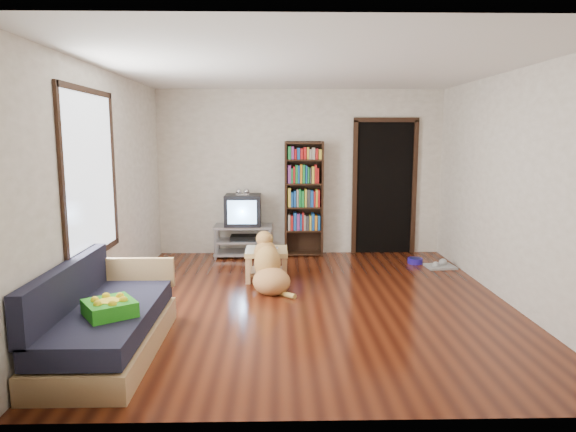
{
  "coord_description": "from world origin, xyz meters",
  "views": [
    {
      "loc": [
        -0.37,
        -5.66,
        1.88
      ],
      "look_at": [
        -0.24,
        0.6,
        0.9
      ],
      "focal_mm": 32.0,
      "sensor_mm": 36.0,
      "label": 1
    }
  ],
  "objects_px": {
    "laptop": "(266,249)",
    "dog": "(269,269)",
    "dog_bowl": "(415,261)",
    "bookshelf": "(304,193)",
    "green_cushion": "(110,308)",
    "tv_stand": "(243,240)",
    "coffee_table": "(267,258)",
    "crt_tv": "(243,210)",
    "grey_rag": "(440,267)",
    "sofa": "(104,325)"
  },
  "relations": [
    {
      "from": "green_cushion",
      "to": "crt_tv",
      "type": "bearing_deg",
      "value": 43.04
    },
    {
      "from": "sofa",
      "to": "dog",
      "type": "bearing_deg",
      "value": 52.84
    },
    {
      "from": "laptop",
      "to": "coffee_table",
      "type": "relative_size",
      "value": 0.55
    },
    {
      "from": "green_cushion",
      "to": "sofa",
      "type": "relative_size",
      "value": 0.21
    },
    {
      "from": "sofa",
      "to": "crt_tv",
      "type": "bearing_deg",
      "value": 75.07
    },
    {
      "from": "laptop",
      "to": "bookshelf",
      "type": "relative_size",
      "value": 0.17
    },
    {
      "from": "coffee_table",
      "to": "green_cushion",
      "type": "bearing_deg",
      "value": -115.92
    },
    {
      "from": "crt_tv",
      "to": "bookshelf",
      "type": "distance_m",
      "value": 0.99
    },
    {
      "from": "tv_stand",
      "to": "crt_tv",
      "type": "xyz_separation_m",
      "value": [
        0.0,
        0.02,
        0.47
      ]
    },
    {
      "from": "crt_tv",
      "to": "dog",
      "type": "bearing_deg",
      "value": -76.78
    },
    {
      "from": "grey_rag",
      "to": "tv_stand",
      "type": "relative_size",
      "value": 0.44
    },
    {
      "from": "green_cushion",
      "to": "dog",
      "type": "bearing_deg",
      "value": 23.64
    },
    {
      "from": "dog",
      "to": "green_cushion",
      "type": "bearing_deg",
      "value": -121.8
    },
    {
      "from": "dog_bowl",
      "to": "bookshelf",
      "type": "relative_size",
      "value": 0.12
    },
    {
      "from": "crt_tv",
      "to": "coffee_table",
      "type": "height_order",
      "value": "crt_tv"
    },
    {
      "from": "grey_rag",
      "to": "tv_stand",
      "type": "xyz_separation_m",
      "value": [
        -2.89,
        0.76,
        0.25
      ]
    },
    {
      "from": "dog_bowl",
      "to": "sofa",
      "type": "bearing_deg",
      "value": -138.78
    },
    {
      "from": "laptop",
      "to": "dog",
      "type": "relative_size",
      "value": 0.37
    },
    {
      "from": "grey_rag",
      "to": "crt_tv",
      "type": "relative_size",
      "value": 0.69
    },
    {
      "from": "coffee_table",
      "to": "tv_stand",
      "type": "bearing_deg",
      "value": 106.72
    },
    {
      "from": "laptop",
      "to": "dog_bowl",
      "type": "distance_m",
      "value": 2.37
    },
    {
      "from": "dog_bowl",
      "to": "bookshelf",
      "type": "height_order",
      "value": "bookshelf"
    },
    {
      "from": "tv_stand",
      "to": "dog",
      "type": "height_order",
      "value": "dog"
    },
    {
      "from": "green_cushion",
      "to": "dog_bowl",
      "type": "bearing_deg",
      "value": 9.54
    },
    {
      "from": "grey_rag",
      "to": "crt_tv",
      "type": "bearing_deg",
      "value": 164.78
    },
    {
      "from": "tv_stand",
      "to": "coffee_table",
      "type": "height_order",
      "value": "tv_stand"
    },
    {
      "from": "laptop",
      "to": "sofa",
      "type": "relative_size",
      "value": 0.17
    },
    {
      "from": "dog_bowl",
      "to": "coffee_table",
      "type": "bearing_deg",
      "value": -160.46
    },
    {
      "from": "dog_bowl",
      "to": "dog",
      "type": "height_order",
      "value": "dog"
    },
    {
      "from": "green_cushion",
      "to": "dog",
      "type": "relative_size",
      "value": 0.46
    },
    {
      "from": "laptop",
      "to": "coffee_table",
      "type": "bearing_deg",
      "value": 93.24
    },
    {
      "from": "crt_tv",
      "to": "bookshelf",
      "type": "xyz_separation_m",
      "value": [
        0.95,
        0.07,
        0.26
      ]
    },
    {
      "from": "green_cushion",
      "to": "tv_stand",
      "type": "distance_m",
      "value": 3.94
    },
    {
      "from": "green_cushion",
      "to": "dog_bowl",
      "type": "relative_size",
      "value": 1.69
    },
    {
      "from": "sofa",
      "to": "dog",
      "type": "height_order",
      "value": "sofa"
    },
    {
      "from": "sofa",
      "to": "coffee_table",
      "type": "distance_m",
      "value": 2.71
    },
    {
      "from": "green_cushion",
      "to": "grey_rag",
      "type": "relative_size",
      "value": 0.93
    },
    {
      "from": "crt_tv",
      "to": "coffee_table",
      "type": "bearing_deg",
      "value": -73.54
    },
    {
      "from": "green_cushion",
      "to": "crt_tv",
      "type": "xyz_separation_m",
      "value": [
        0.85,
        3.86,
        0.26
      ]
    },
    {
      "from": "grey_rag",
      "to": "coffee_table",
      "type": "bearing_deg",
      "value": -168.02
    },
    {
      "from": "tv_stand",
      "to": "sofa",
      "type": "xyz_separation_m",
      "value": [
        -0.97,
        -3.63,
        -0.01
      ]
    },
    {
      "from": "dog_bowl",
      "to": "tv_stand",
      "type": "distance_m",
      "value": 2.65
    },
    {
      "from": "green_cushion",
      "to": "sofa",
      "type": "distance_m",
      "value": 0.33
    },
    {
      "from": "laptop",
      "to": "coffee_table",
      "type": "xyz_separation_m",
      "value": [
        -0.0,
        0.03,
        -0.13
      ]
    },
    {
      "from": "green_cushion",
      "to": "tv_stand",
      "type": "bearing_deg",
      "value": 42.97
    },
    {
      "from": "green_cushion",
      "to": "grey_rag",
      "type": "bearing_deg",
      "value": 4.94
    },
    {
      "from": "crt_tv",
      "to": "coffee_table",
      "type": "distance_m",
      "value": 1.45
    },
    {
      "from": "dog_bowl",
      "to": "grey_rag",
      "type": "relative_size",
      "value": 0.55
    },
    {
      "from": "tv_stand",
      "to": "dog",
      "type": "relative_size",
      "value": 1.11
    },
    {
      "from": "green_cushion",
      "to": "dog",
      "type": "height_order",
      "value": "dog"
    }
  ]
}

